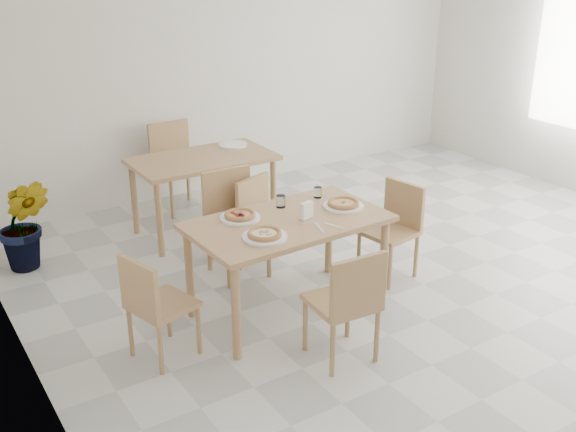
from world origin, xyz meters
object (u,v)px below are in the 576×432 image
napkin_holder (306,211)px  pizza_margherita (343,203)px  tumbler_a (281,201)px  chair_back_n (175,160)px  plate_pepperoni (240,218)px  plate_empty (233,145)px  chair_south (348,299)px  pizza_mushroom (265,234)px  chair_east (395,223)px  plate_mushroom (265,237)px  chair_north (233,215)px  main_table (288,231)px  plate_margherita (343,206)px  chair_west (153,301)px  pizza_pepperoni (240,215)px  second_table (203,167)px  potted_plant (25,224)px  chair_back_s (244,212)px  tumbler_b (318,192)px

napkin_holder → pizza_margherita: bearing=-7.1°
tumbler_a → chair_back_n: size_ratio=0.10×
plate_pepperoni → plate_empty: size_ratio=1.05×
chair_south → pizza_mushroom: 0.73m
chair_east → napkin_holder: 1.03m
chair_east → plate_pepperoni: bearing=-106.3°
chair_east → plate_mushroom: (-1.39, -0.22, 0.30)m
chair_north → pizza_mushroom: bearing=-104.7°
main_table → plate_empty: 1.98m
plate_margherita → plate_mushroom: 0.82m
chair_west → pizza_mushroom: 0.87m
plate_mushroom → pizza_pepperoni: size_ratio=1.15×
plate_mushroom → second_table: plate_mushroom is taller
chair_back_n → potted_plant: size_ratio=1.10×
pizza_pepperoni → second_table: bearing=73.9°
main_table → napkin_holder: (0.12, -0.06, 0.15)m
main_table → chair_back_s: size_ratio=1.85×
pizza_margherita → tumbler_b: bearing=99.0°
plate_pepperoni → potted_plant: size_ratio=0.36×
napkin_holder → pizza_mushroom: bearing=-178.0°
chair_west → second_table: chair_west is taller
chair_north → potted_plant: size_ratio=1.08×
chair_north → napkin_holder: (0.14, -0.88, 0.30)m
main_table → plate_margherita: plate_margherita is taller
plate_margherita → plate_pepperoni: size_ratio=1.05×
napkin_holder → pizza_pepperoni: bearing=132.6°
chair_west → second_table: 2.19m
napkin_holder → chair_back_n: bearing=74.5°
chair_west → plate_empty: size_ratio=2.74×
plate_margherita → tumbler_a: bearing=147.1°
pizza_pepperoni → second_table: pizza_pepperoni is taller
main_table → chair_back_s: bearing=79.2°
chair_east → potted_plant: size_ratio=0.98×
main_table → pizza_mushroom: 0.38m
chair_south → chair_east: size_ratio=1.03×
plate_margherita → pizza_margherita: 0.02m
pizza_pepperoni → main_table: bearing=-35.3°
chair_back_n → plate_empty: (0.39, -0.56, 0.24)m
chair_west → pizza_margherita: pizza_margherita is taller
main_table → plate_empty: (0.57, 1.90, 0.10)m
chair_south → plate_pepperoni: 1.06m
chair_east → pizza_pepperoni: 1.41m
tumbler_a → plate_empty: bearing=73.8°
pizza_mushroom → pizza_pepperoni: same height
chair_north → plate_mushroom: (-0.29, -1.01, 0.25)m
chair_back_n → plate_empty: bearing=-57.8°
plate_mushroom → tumbler_b: bearing=30.5°
tumbler_b → plate_empty: bearing=85.6°
chair_south → chair_back_s: 1.74m
main_table → chair_north: 0.83m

